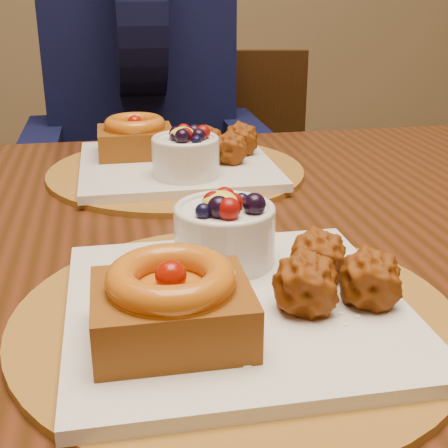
{
  "coord_description": "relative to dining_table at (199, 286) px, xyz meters",
  "views": [
    {
      "loc": [
        -0.19,
        -0.66,
        1.03
      ],
      "look_at": [
        -0.1,
        -0.16,
        0.83
      ],
      "focal_mm": 50.0,
      "sensor_mm": 36.0,
      "label": 1
    }
  ],
  "objects": [
    {
      "name": "chair_far",
      "position": [
        0.16,
        0.73,
        -0.2
      ],
      "size": [
        0.49,
        0.49,
        0.87
      ],
      "rotation": [
        0.0,
        0.0,
        -0.19
      ],
      "color": "black",
      "rests_on": "ground"
    },
    {
      "name": "place_setting_near",
      "position": [
        -0.0,
        -0.21,
        0.1
      ],
      "size": [
        0.38,
        0.38,
        0.09
      ],
      "color": "brown",
      "rests_on": "dining_table"
    },
    {
      "name": "dining_table",
      "position": [
        0.0,
        0.0,
        0.0
      ],
      "size": [
        1.6,
        0.9,
        0.76
      ],
      "color": "#321909",
      "rests_on": "ground"
    },
    {
      "name": "diner",
      "position": [
        -0.02,
        0.7,
        0.15
      ],
      "size": [
        0.48,
        0.47,
        0.78
      ],
      "rotation": [
        0.0,
        0.0,
        0.14
      ],
      "color": "black",
      "rests_on": "ground"
    },
    {
      "name": "place_setting_far",
      "position": [
        -0.0,
        0.21,
        0.1
      ],
      "size": [
        0.38,
        0.38,
        0.09
      ],
      "color": "brown",
      "rests_on": "dining_table"
    }
  ]
}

